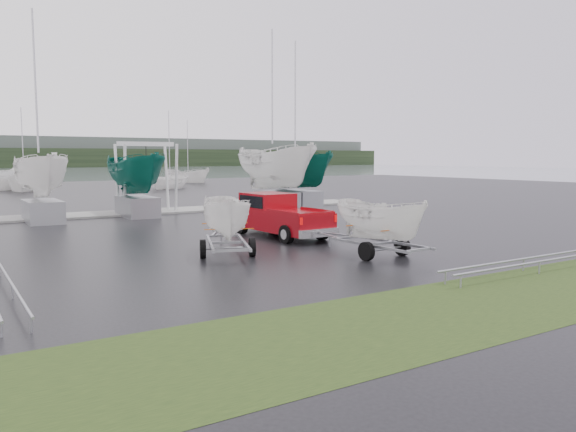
% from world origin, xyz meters
% --- Properties ---
extents(ground_plane, '(120.00, 120.00, 0.00)m').
position_xyz_m(ground_plane, '(0.00, 0.00, 0.00)').
color(ground_plane, black).
rests_on(ground_plane, ground).
extents(grass_verge, '(40.00, 40.00, 0.00)m').
position_xyz_m(grass_verge, '(0.00, -11.00, 0.00)').
color(grass_verge, black).
rests_on(grass_verge, ground).
extents(dock, '(30.00, 3.00, 0.12)m').
position_xyz_m(dock, '(0.00, 13.00, 0.05)').
color(dock, gray).
rests_on(dock, ground).
extents(pickup_truck, '(2.14, 5.33, 1.74)m').
position_xyz_m(pickup_truck, '(1.71, 0.68, 0.91)').
color(pickup_truck, maroon).
rests_on(pickup_truck, ground).
extents(trailer_hitched, '(1.81, 3.65, 4.30)m').
position_xyz_m(trailer_hitched, '(2.01, -5.40, 2.35)').
color(trailer_hitched, gray).
rests_on(trailer_hitched, ground).
extents(trailer_parked, '(2.39, 3.78, 4.45)m').
position_xyz_m(trailer_parked, '(-2.11, -2.56, 2.43)').
color(trailer_parked, gray).
rests_on(trailer_parked, ground).
extents(boat_hoist, '(3.30, 2.18, 4.12)m').
position_xyz_m(boat_hoist, '(0.32, 13.00, 2.67)').
color(boat_hoist, silver).
rests_on(boat_hoist, ground).
extents(keelboat_0, '(2.30, 3.20, 10.46)m').
position_xyz_m(keelboat_0, '(-5.66, 11.00, 3.63)').
color(keelboat_0, gray).
rests_on(keelboat_0, ground).
extents(keelboat_1, '(2.33, 3.20, 7.31)m').
position_xyz_m(keelboat_1, '(-0.84, 11.20, 3.69)').
color(keelboat_1, gray).
rests_on(keelboat_1, ground).
extents(keelboat_2, '(2.90, 3.20, 11.08)m').
position_xyz_m(keelboat_2, '(7.93, 11.00, 4.61)').
color(keelboat_2, gray).
rests_on(keelboat_2, ground).
extents(keelboat_3, '(2.46, 3.20, 10.63)m').
position_xyz_m(keelboat_3, '(9.83, 11.30, 3.91)').
color(keelboat_3, gray).
rests_on(keelboat_3, ground).
extents(mast_rack_1, '(0.56, 6.50, 0.06)m').
position_xyz_m(mast_rack_1, '(-9.00, -5.00, 0.35)').
color(mast_rack_1, gray).
rests_on(mast_rack_1, ground).
extents(mast_rack_2, '(7.00, 0.56, 0.06)m').
position_xyz_m(mast_rack_2, '(4.00, -9.50, 0.35)').
color(mast_rack_2, gray).
rests_on(mast_rack_2, ground).
extents(moored_boat_1, '(3.13, 3.19, 11.55)m').
position_xyz_m(moored_boat_1, '(-2.79, 40.69, 0.00)').
color(moored_boat_1, silver).
rests_on(moored_boat_1, ground).
extents(moored_boat_2, '(3.40, 3.39, 11.16)m').
position_xyz_m(moored_boat_2, '(10.55, 36.87, 0.01)').
color(moored_boat_2, silver).
rests_on(moored_boat_2, ground).
extents(moored_boat_3, '(3.66, 3.71, 11.82)m').
position_xyz_m(moored_boat_3, '(17.62, 49.34, 0.00)').
color(moored_boat_3, silver).
rests_on(moored_boat_3, ground).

